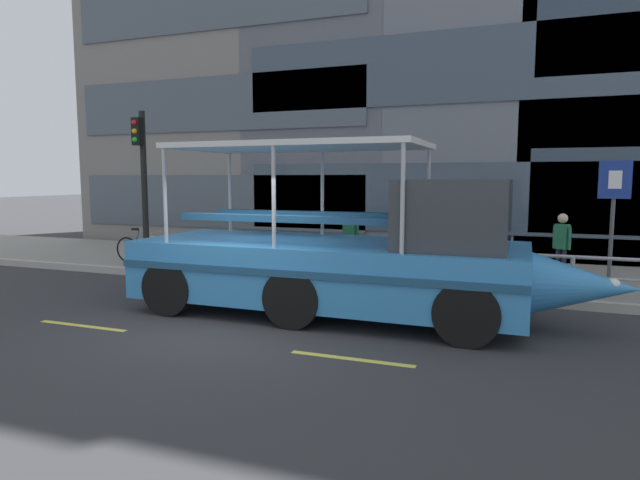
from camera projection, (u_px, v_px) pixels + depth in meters
The scene contains 11 objects.
ground_plane at pixel (241, 322), 9.51m from camera, with size 120.00×120.00×0.00m, color #333335.
sidewalk at pixel (342, 268), 14.70m from camera, with size 32.00×4.80×0.18m, color gray.
curb_edge at pixel (308, 285), 12.39m from camera, with size 32.00×0.18×0.18m, color #B2ADA3.
lane_centreline at pixel (204, 341), 8.41m from camera, with size 25.80×0.12×0.01m.
curb_guardrail at pixel (374, 258), 12.11m from camera, with size 12.15×0.09×0.82m.
traffic_light_pole at pixel (142, 172), 14.53m from camera, with size 0.24×0.46×4.09m.
parking_sign at pixel (613, 204), 10.95m from camera, with size 0.60×0.12×2.67m.
leaned_bicycle at pixel (142, 250), 14.90m from camera, with size 1.74×0.46×0.96m.
duck_tour_boat at pixel (354, 258), 9.89m from camera, with size 8.82×2.70×3.14m.
pedestrian_near_bow at pixel (562, 242), 11.94m from camera, with size 0.36×0.32×1.56m.
pedestrian_mid_left at pixel (351, 238), 13.01m from camera, with size 0.43×0.22×1.51m.
Camera 1 is at (4.59, -8.19, 2.50)m, focal length 30.55 mm.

